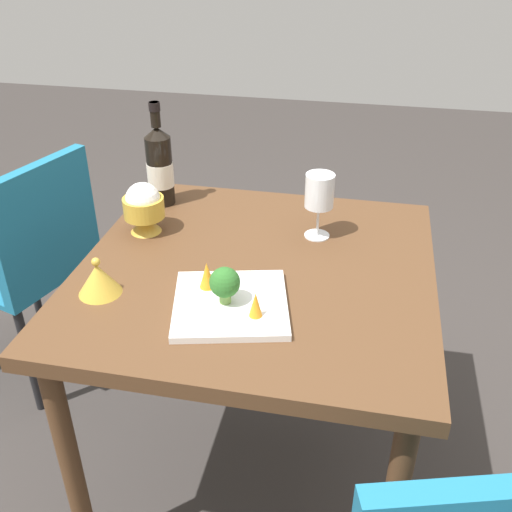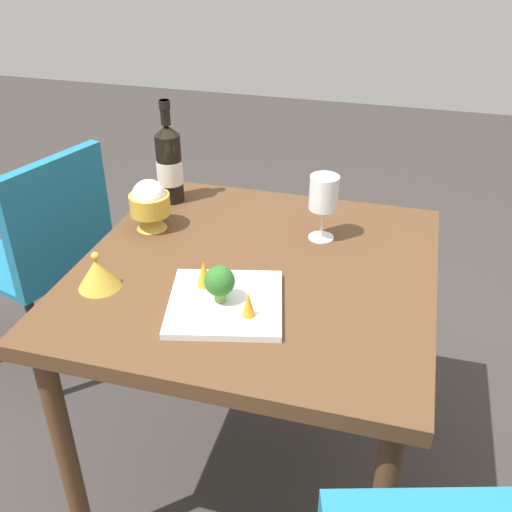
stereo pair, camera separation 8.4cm
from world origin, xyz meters
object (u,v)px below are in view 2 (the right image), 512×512
at_px(chair_near_window, 49,244).
at_px(carrot_garnish_right, 204,273).
at_px(wine_glass, 324,194).
at_px(broccoli_floret, 220,282).
at_px(rice_bowl_lid, 98,273).
at_px(carrot_garnish_left, 248,304).
at_px(wine_bottle, 169,163).
at_px(serving_plate, 225,303).
at_px(rice_bowl, 150,204).

xyz_separation_m(chair_near_window, carrot_garnish_right, (-0.72, 0.42, 0.27)).
xyz_separation_m(wine_glass, carrot_garnish_right, (0.22, 0.32, -0.08)).
bearing_deg(carrot_garnish_right, broccoli_floret, 137.72).
bearing_deg(carrot_garnish_right, chair_near_window, -30.36).
distance_m(rice_bowl_lid, broccoli_floret, 0.30).
relative_size(carrot_garnish_left, carrot_garnish_right, 0.91).
bearing_deg(wine_glass, chair_near_window, -6.37).
relative_size(chair_near_window, wine_bottle, 2.79).
bearing_deg(carrot_garnish_right, wine_bottle, -58.91).
relative_size(wine_glass, rice_bowl_lid, 1.79).
bearing_deg(serving_plate, carrot_garnish_right, -34.70).
bearing_deg(serving_plate, chair_near_window, -30.73).
relative_size(chair_near_window, wine_glass, 4.75).
bearing_deg(chair_near_window, wine_bottle, -72.24).
xyz_separation_m(rice_bowl_lid, serving_plate, (-0.31, -0.00, -0.03)).
bearing_deg(serving_plate, rice_bowl_lid, 0.86).
distance_m(chair_near_window, serving_plate, 0.94).
bearing_deg(rice_bowl, rice_bowl_lid, 90.42).
distance_m(chair_near_window, rice_bowl_lid, 0.72).
bearing_deg(wine_bottle, carrot_garnish_right, 121.09).
bearing_deg(broccoli_floret, rice_bowl_lid, 0.02).
bearing_deg(rice_bowl_lid, rice_bowl, -89.58).
distance_m(serving_plate, broccoli_floret, 0.06).
relative_size(broccoli_floret, carrot_garnish_left, 1.48).
bearing_deg(wine_bottle, carrot_garnish_left, 127.08).
height_order(chair_near_window, rice_bowl_lid, chair_near_window).
bearing_deg(chair_near_window, wine_glass, -79.63).
distance_m(wine_glass, carrot_garnish_right, 0.39).
height_order(wine_glass, carrot_garnish_left, wine_glass).
xyz_separation_m(wine_bottle, broccoli_floret, (-0.31, 0.48, -0.05)).
relative_size(chair_near_window, carrot_garnish_right, 13.34).
bearing_deg(wine_glass, carrot_garnish_left, 77.92).
bearing_deg(rice_bowl_lid, chair_near_window, -44.61).
relative_size(serving_plate, carrot_garnish_left, 5.18).
height_order(broccoli_floret, carrot_garnish_right, broccoli_floret).
xyz_separation_m(wine_bottle, carrot_garnish_left, (-0.39, 0.52, -0.07)).
bearing_deg(broccoli_floret, carrot_garnish_left, 154.85).
bearing_deg(carrot_garnish_left, serving_plate, -31.61).
relative_size(rice_bowl_lid, broccoli_floret, 1.17).
bearing_deg(serving_plate, wine_bottle, -55.68).
relative_size(chair_near_window, carrot_garnish_left, 14.62).
relative_size(wine_glass, broccoli_floret, 2.09).
bearing_deg(rice_bowl, wine_bottle, -85.29).
bearing_deg(rice_bowl, broccoli_floret, 134.85).
xyz_separation_m(rice_bowl, rice_bowl_lid, (-0.00, 0.30, -0.04)).
height_order(serving_plate, carrot_garnish_right, carrot_garnish_right).
relative_size(rice_bowl, serving_plate, 0.47).
distance_m(rice_bowl_lid, carrot_garnish_left, 0.37).
distance_m(carrot_garnish_left, carrot_garnish_right, 0.16).
height_order(chair_near_window, wine_bottle, wine_bottle).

